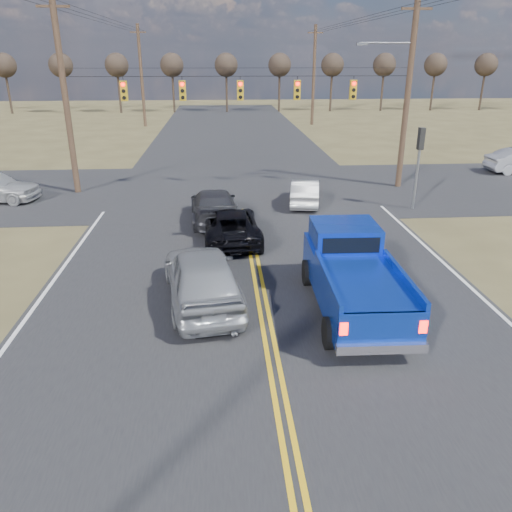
{
  "coord_description": "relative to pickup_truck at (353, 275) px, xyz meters",
  "views": [
    {
      "loc": [
        -1.18,
        -9.41,
        6.96
      ],
      "look_at": [
        -0.19,
        4.16,
        1.5
      ],
      "focal_mm": 35.0,
      "sensor_mm": 36.0,
      "label": 1
    }
  ],
  "objects": [
    {
      "name": "ground",
      "position": [
        -2.58,
        -3.53,
        -1.07
      ],
      "size": [
        160.0,
        160.0,
        0.0
      ],
      "primitive_type": "plane",
      "color": "brown",
      "rests_on": "ground"
    },
    {
      "name": "white_car_queue",
      "position": [
        0.46,
        11.22,
        -0.43
      ],
      "size": [
        2.0,
        4.04,
        1.27
      ],
      "primitive_type": "imported",
      "rotation": [
        0.0,
        0.0,
        2.97
      ],
      "color": "#B8B8B8",
      "rests_on": "ground"
    },
    {
      "name": "road_main",
      "position": [
        -2.58,
        6.47,
        -1.07
      ],
      "size": [
        14.0,
        120.0,
        0.02
      ],
      "primitive_type": "cube",
      "color": "#28282B",
      "rests_on": "ground"
    },
    {
      "name": "black_suv",
      "position": [
        -3.38,
        6.15,
        -0.42
      ],
      "size": [
        2.42,
        4.83,
        1.31
      ],
      "primitive_type": "imported",
      "rotation": [
        0.0,
        0.0,
        3.19
      ],
      "color": "black",
      "rests_on": "ground"
    },
    {
      "name": "signal_gantry",
      "position": [
        -2.08,
        14.26,
        3.99
      ],
      "size": [
        19.6,
        4.83,
        10.0
      ],
      "color": "#473323",
      "rests_on": "ground"
    },
    {
      "name": "utility_poles",
      "position": [
        -2.58,
        13.47,
        4.16
      ],
      "size": [
        19.6,
        58.32,
        10.0
      ],
      "color": "#473323",
      "rests_on": "ground"
    },
    {
      "name": "pickup_truck",
      "position": [
        0.0,
        0.0,
        0.0
      ],
      "size": [
        2.46,
        5.93,
        2.21
      ],
      "rotation": [
        0.0,
        0.0,
        -0.02
      ],
      "color": "black",
      "rests_on": "ground"
    },
    {
      "name": "road_cross",
      "position": [
        -2.58,
        14.47,
        -1.07
      ],
      "size": [
        120.0,
        12.0,
        0.02
      ],
      "primitive_type": "cube",
      "color": "#28282B",
      "rests_on": "ground"
    },
    {
      "name": "dgrey_car_queue",
      "position": [
        -4.07,
        8.75,
        -0.34
      ],
      "size": [
        2.32,
        5.12,
        1.45
      ],
      "primitive_type": "imported",
      "rotation": [
        0.0,
        0.0,
        3.2
      ],
      "color": "#36363B",
      "rests_on": "ground"
    },
    {
      "name": "treeline",
      "position": [
        -2.58,
        23.43,
        4.63
      ],
      "size": [
        87.0,
        117.8,
        7.4
      ],
      "color": "#33261C",
      "rests_on": "ground"
    },
    {
      "name": "silver_suv",
      "position": [
        -4.37,
        0.69,
        -0.2
      ],
      "size": [
        2.81,
        5.39,
        1.75
      ],
      "primitive_type": "imported",
      "rotation": [
        0.0,
        0.0,
        3.29
      ],
      "color": "#95989D",
      "rests_on": "ground"
    }
  ]
}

